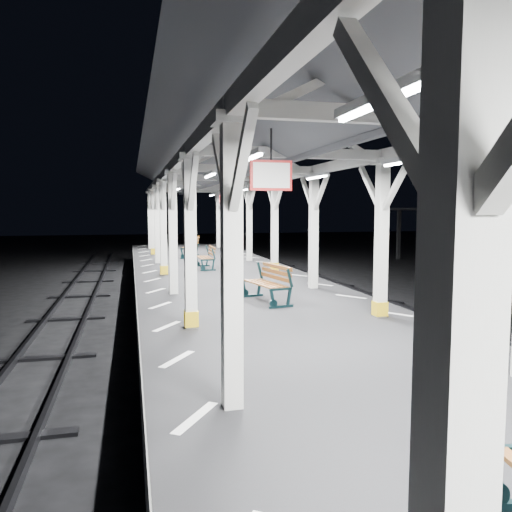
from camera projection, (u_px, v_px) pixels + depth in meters
name	position (u px, v px, depth m)	size (l,w,h in m)	color
ground	(327.00, 407.00, 8.26)	(120.00, 120.00, 0.00)	black
platform	(327.00, 378.00, 8.22)	(6.00, 50.00, 1.00)	black
hazard_stripes_left	(177.00, 359.00, 7.58)	(1.00, 48.00, 0.01)	silver
hazard_stripes_right	(458.00, 339.00, 8.77)	(1.00, 48.00, 0.01)	silver
canopy	(331.00, 127.00, 7.82)	(5.40, 49.00, 4.65)	silver
bench_mid	(269.00, 282.00, 12.27)	(0.93, 1.77, 0.91)	black
bench_far	(207.00, 257.00, 19.21)	(0.60, 1.57, 0.85)	black
bench_extra	(192.00, 246.00, 23.79)	(1.09, 1.90, 0.97)	black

